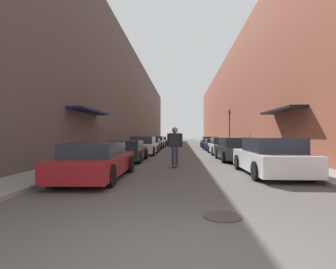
{
  "coord_description": "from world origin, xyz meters",
  "views": [
    {
      "loc": [
        -0.13,
        -3.03,
        1.5
      ],
      "look_at": [
        -0.86,
        10.95,
        1.52
      ],
      "focal_mm": 28.0,
      "sensor_mm": 36.0,
      "label": 1
    }
  ],
  "objects_px": {
    "parked_car_left_0": "(97,161)",
    "traffic_light": "(230,125)",
    "parked_car_right_1": "(235,150)",
    "parked_car_right_4": "(210,142)",
    "parked_car_left_3": "(151,144)",
    "parked_car_right_0": "(271,157)",
    "parked_car_left_4": "(157,142)",
    "manhole_cover": "(222,216)",
    "parked_car_right_3": "(214,144)",
    "parked_car_left_5": "(161,141)",
    "parked_car_right_2": "(222,146)",
    "parked_car_left_1": "(127,151)",
    "skateboarder": "(175,142)",
    "parked_car_left_2": "(144,146)"
  },
  "relations": [
    {
      "from": "manhole_cover",
      "to": "parked_car_right_1",
      "type": "bearing_deg",
      "value": 77.32
    },
    {
      "from": "skateboarder",
      "to": "parked_car_left_0",
      "type": "bearing_deg",
      "value": -128.11
    },
    {
      "from": "parked_car_right_0",
      "to": "traffic_light",
      "type": "bearing_deg",
      "value": 85.17
    },
    {
      "from": "parked_car_right_2",
      "to": "parked_car_right_0",
      "type": "bearing_deg",
      "value": -89.02
    },
    {
      "from": "parked_car_left_3",
      "to": "parked_car_right_1",
      "type": "xyz_separation_m",
      "value": [
        6.07,
        -9.71,
        0.06
      ]
    },
    {
      "from": "parked_car_right_0",
      "to": "parked_car_left_0",
      "type": "bearing_deg",
      "value": -169.29
    },
    {
      "from": "parked_car_left_5",
      "to": "parked_car_right_1",
      "type": "distance_m",
      "value": 22.06
    },
    {
      "from": "parked_car_left_0",
      "to": "parked_car_left_3",
      "type": "height_order",
      "value": "parked_car_left_0"
    },
    {
      "from": "parked_car_right_1",
      "to": "parked_car_right_0",
      "type": "bearing_deg",
      "value": -87.64
    },
    {
      "from": "parked_car_right_3",
      "to": "parked_car_right_4",
      "type": "bearing_deg",
      "value": 88.18
    },
    {
      "from": "parked_car_right_4",
      "to": "parked_car_left_5",
      "type": "bearing_deg",
      "value": 137.08
    },
    {
      "from": "parked_car_right_1",
      "to": "parked_car_right_4",
      "type": "height_order",
      "value": "parked_car_right_1"
    },
    {
      "from": "parked_car_left_4",
      "to": "parked_car_right_3",
      "type": "bearing_deg",
      "value": -40.74
    },
    {
      "from": "traffic_light",
      "to": "parked_car_right_3",
      "type": "bearing_deg",
      "value": -177.52
    },
    {
      "from": "parked_car_left_1",
      "to": "parked_car_left_4",
      "type": "distance_m",
      "value": 16.16
    },
    {
      "from": "parked_car_left_0",
      "to": "traffic_light",
      "type": "relative_size",
      "value": 1.27
    },
    {
      "from": "parked_car_left_1",
      "to": "parked_car_right_3",
      "type": "relative_size",
      "value": 0.99
    },
    {
      "from": "parked_car_left_0",
      "to": "parked_car_left_2",
      "type": "height_order",
      "value": "parked_car_left_2"
    },
    {
      "from": "parked_car_left_3",
      "to": "skateboarder",
      "type": "xyz_separation_m",
      "value": [
        2.63,
        -12.96,
        0.56
      ]
    },
    {
      "from": "parked_car_left_2",
      "to": "parked_car_left_4",
      "type": "height_order",
      "value": "parked_car_left_2"
    },
    {
      "from": "parked_car_left_2",
      "to": "parked_car_left_5",
      "type": "distance_m",
      "value": 16.75
    },
    {
      "from": "parked_car_right_3",
      "to": "parked_car_left_2",
      "type": "bearing_deg",
      "value": -135.98
    },
    {
      "from": "parked_car_left_4",
      "to": "skateboarder",
      "type": "height_order",
      "value": "skateboarder"
    },
    {
      "from": "parked_car_left_0",
      "to": "parked_car_right_3",
      "type": "xyz_separation_m",
      "value": [
        6.05,
        16.85,
        -0.03
      ]
    },
    {
      "from": "skateboarder",
      "to": "parked_car_right_0",
      "type": "bearing_deg",
      "value": -30.26
    },
    {
      "from": "parked_car_left_4",
      "to": "parked_car_right_1",
      "type": "xyz_separation_m",
      "value": [
        6.08,
        -15.53,
        -0.0
      ]
    },
    {
      "from": "parked_car_right_0",
      "to": "skateboarder",
      "type": "relative_size",
      "value": 2.41
    },
    {
      "from": "skateboarder",
      "to": "traffic_light",
      "type": "height_order",
      "value": "traffic_light"
    },
    {
      "from": "parked_car_right_3",
      "to": "parked_car_right_4",
      "type": "xyz_separation_m",
      "value": [
        0.16,
        5.11,
        0.06
      ]
    },
    {
      "from": "parked_car_left_0",
      "to": "parked_car_left_1",
      "type": "bearing_deg",
      "value": 91.72
    },
    {
      "from": "parked_car_right_2",
      "to": "skateboarder",
      "type": "distance_m",
      "value": 9.09
    },
    {
      "from": "parked_car_left_5",
      "to": "manhole_cover",
      "type": "relative_size",
      "value": 6.64
    },
    {
      "from": "parked_car_left_1",
      "to": "parked_car_left_4",
      "type": "height_order",
      "value": "parked_car_left_4"
    },
    {
      "from": "parked_car_left_2",
      "to": "manhole_cover",
      "type": "xyz_separation_m",
      "value": [
        3.64,
        -15.04,
        -0.65
      ]
    },
    {
      "from": "parked_car_left_0",
      "to": "parked_car_right_2",
      "type": "height_order",
      "value": "parked_car_right_2"
    },
    {
      "from": "parked_car_left_2",
      "to": "parked_car_right_4",
      "type": "height_order",
      "value": "parked_car_left_2"
    },
    {
      "from": "parked_car_left_5",
      "to": "parked_car_left_4",
      "type": "bearing_deg",
      "value": -90.12
    },
    {
      "from": "parked_car_right_4",
      "to": "traffic_light",
      "type": "distance_m",
      "value": 5.54
    },
    {
      "from": "parked_car_left_2",
      "to": "skateboarder",
      "type": "xyz_separation_m",
      "value": [
        2.58,
        -7.7,
        0.49
      ]
    },
    {
      "from": "parked_car_right_0",
      "to": "parked_car_right_2",
      "type": "height_order",
      "value": "parked_car_right_0"
    },
    {
      "from": "parked_car_left_1",
      "to": "parked_car_right_1",
      "type": "bearing_deg",
      "value": 5.75
    },
    {
      "from": "parked_car_right_1",
      "to": "parked_car_right_3",
      "type": "distance_m",
      "value": 10.29
    },
    {
      "from": "parked_car_left_5",
      "to": "parked_car_right_2",
      "type": "xyz_separation_m",
      "value": [
        6.11,
        -16.07,
        0.0
      ]
    },
    {
      "from": "parked_car_right_0",
      "to": "parked_car_left_4",
      "type": "bearing_deg",
      "value": 106.76
    },
    {
      "from": "parked_car_left_1",
      "to": "skateboarder",
      "type": "distance_m",
      "value": 3.86
    },
    {
      "from": "parked_car_right_0",
      "to": "parked_car_right_4",
      "type": "bearing_deg",
      "value": 90.12
    },
    {
      "from": "parked_car_left_0",
      "to": "parked_car_left_1",
      "type": "relative_size",
      "value": 1.15
    },
    {
      "from": "parked_car_right_2",
      "to": "skateboarder",
      "type": "bearing_deg",
      "value": -112.52
    },
    {
      "from": "parked_car_left_4",
      "to": "manhole_cover",
      "type": "relative_size",
      "value": 6.15
    },
    {
      "from": "parked_car_left_0",
      "to": "traffic_light",
      "type": "height_order",
      "value": "traffic_light"
    }
  ]
}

